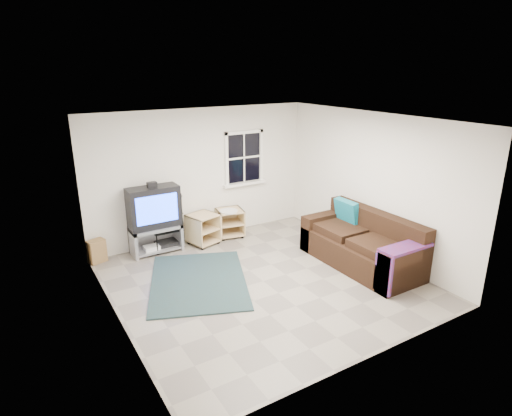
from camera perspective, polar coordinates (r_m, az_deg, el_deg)
room at (r=8.89m, az=-1.60°, el=6.27°), size 4.60×4.62×4.60m
tv_unit at (r=8.09m, az=-13.43°, el=-0.81°), size 0.93×0.46×1.36m
av_rack at (r=8.27m, az=-11.90°, el=-2.22°), size 0.56×0.40×1.11m
side_table_left at (r=8.47m, az=-7.27°, el=-2.64°), size 0.64×0.64×0.61m
side_table_right at (r=8.79m, az=-3.59°, el=-1.66°), size 0.60×0.60×0.59m
sofa at (r=7.74m, az=14.03°, el=-4.88°), size 0.98×2.21×1.01m
shag_rug at (r=7.14m, az=-7.67°, el=-9.58°), size 2.17×2.49×0.02m
paper_bag at (r=8.16m, az=-20.47°, el=-5.41°), size 0.34×0.27×0.42m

